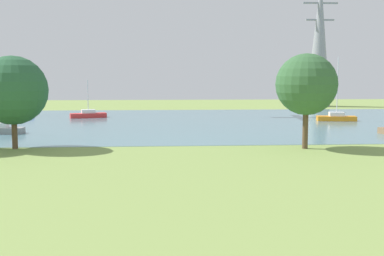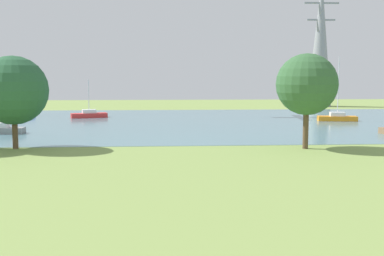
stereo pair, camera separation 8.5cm
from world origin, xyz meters
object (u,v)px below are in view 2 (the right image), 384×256
Objects in this scene: sailboat_red at (89,114)px; electricity_pylon at (320,42)px; sailboat_blue at (17,113)px; tree_east_near at (307,85)px; tree_west_far at (13,90)px; sailboat_orange at (337,117)px.

electricity_pylon is (38.84, 21.24, 11.27)m from sailboat_red.
sailboat_blue reaches higher than sailboat_red.
sailboat_blue is 53.76m from electricity_pylon.
sailboat_blue reaches higher than tree_east_near.
tree_west_far is 23.01m from tree_east_near.
sailboat_orange is at bearing -11.58° from sailboat_red.
electricity_pylon reaches higher than sailboat_orange.
electricity_pylon is at bearing 19.93° from sailboat_blue.
tree_east_near is at bearing -53.26° from sailboat_red.
electricity_pylon reaches higher than tree_west_far.
tree_west_far is 0.31× the size of electricity_pylon.
sailboat_orange is at bearing 31.35° from tree_west_far.
electricity_pylon reaches higher than tree_east_near.
sailboat_blue reaches higher than tree_west_far.
sailboat_red is 0.70× the size of tree_west_far.
sailboat_orange is 30.75m from electricity_pylon.
sailboat_blue is 1.48× the size of sailboat_red.
electricity_pylon is at bearing 70.58° from tree_east_near.
tree_west_far is at bearing -148.65° from sailboat_orange.
sailboat_red is at bearing -17.39° from sailboat_blue.
sailboat_blue is 1.04× the size of tree_west_far.
tree_east_near is 0.32× the size of electricity_pylon.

